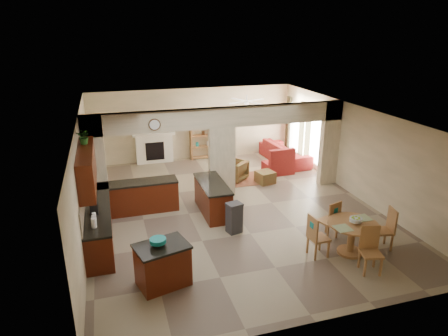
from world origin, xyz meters
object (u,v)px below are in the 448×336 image
object	(u,v)px
dining_table	(352,233)
armchair	(235,170)
kitchen_island	(163,265)
sofa	(285,152)

from	to	relation	value
dining_table	armchair	xyz separation A→B (m)	(-1.11, 5.32, -0.18)
kitchen_island	dining_table	world-z (taller)	kitchen_island
kitchen_island	sofa	distance (m)	8.73
dining_table	sofa	world-z (taller)	dining_table
kitchen_island	armchair	xyz separation A→B (m)	(3.26, 5.25, -0.11)
sofa	dining_table	bearing A→B (deg)	163.90
dining_table	sofa	bearing A→B (deg)	78.23
kitchen_island	dining_table	distance (m)	4.38
sofa	armchair	xyz separation A→B (m)	(-2.50, -1.31, -0.03)
dining_table	sofa	xyz separation A→B (m)	(1.38, 6.62, -0.14)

